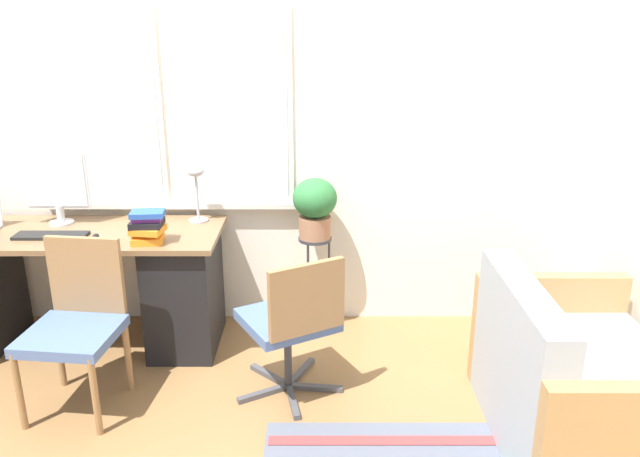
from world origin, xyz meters
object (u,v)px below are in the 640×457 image
couch_loveseat (575,388)px  desk_lamp (195,182)px  mouse (94,236)px  book_stack (146,227)px  keyboard (49,236)px  plant_stand (314,252)px  office_chair_swivel (291,321)px  potted_plant (314,205)px  desk_chair_wooden (75,322)px  monitor (55,185)px

couch_loveseat → desk_lamp: bearing=60.0°
mouse → book_stack: 0.35m
keyboard → couch_loveseat: size_ratio=0.36×
mouse → plant_stand: 1.35m
book_stack → office_chair_swivel: 1.02m
plant_stand → potted_plant: size_ratio=1.70×
keyboard → mouse: size_ratio=7.00×
keyboard → mouse: (0.28, -0.03, 0.01)m
desk_chair_wooden → plant_stand: (1.26, 0.83, 0.07)m
keyboard → desk_chair_wooden: desk_chair_wooden is taller
keyboard → plant_stand: size_ratio=0.64×
potted_plant → plant_stand: bearing=26.6°
mouse → couch_loveseat: 2.76m
potted_plant → keyboard: bearing=-169.5°
book_stack → couch_loveseat: bearing=-19.0°
monitor → desk_chair_wooden: (0.35, -0.79, -0.54)m
monitor → desk_lamp: bearing=3.7°
desk_lamp → couch_loveseat: 2.46m
mouse → desk_lamp: bearing=31.4°
desk_chair_wooden → potted_plant: bearing=39.9°
book_stack → mouse: bearing=168.7°
keyboard → desk_chair_wooden: 0.69m
monitor → mouse: size_ratio=7.69×
couch_loveseat → monitor: bearing=68.9°
desk_chair_wooden → keyboard: bearing=126.6°
desk_lamp → desk_chair_wooden: (-0.51, -0.84, -0.54)m
mouse → potted_plant: (1.29, 0.32, 0.10)m
couch_loveseat → plant_stand: couch_loveseat is taller
book_stack → couch_loveseat: size_ratio=0.17×
desk_lamp → potted_plant: 0.76m
monitor → office_chair_swivel: monitor is taller
office_chair_swivel → plant_stand: (0.11, 0.77, 0.10)m
keyboard → plant_stand: (1.57, 0.29, -0.22)m
book_stack → desk_lamp: bearing=61.5°
office_chair_swivel → potted_plant: bearing=-127.7°
monitor → book_stack: bearing=-28.2°
office_chair_swivel → plant_stand: office_chair_swivel is taller
mouse → desk_chair_wooden: 0.59m
monitor → desk_lamp: size_ratio=1.28×
desk_chair_wooden → book_stack: bearing=62.9°
desk_chair_wooden → office_chair_swivel: desk_chair_wooden is taller
desk_lamp → couch_loveseat: (2.03, -1.17, -0.74)m
monitor → desk_chair_wooden: 1.02m
book_stack → plant_stand: (0.96, 0.39, -0.31)m
book_stack → potted_plant: size_ratio=0.53×
book_stack → monitor: bearing=151.8°
couch_loveseat → book_stack: bearing=71.0°
book_stack → desk_chair_wooden: bearing=-123.5°
book_stack → desk_chair_wooden: book_stack is taller
plant_stand → desk_lamp: bearing=179.0°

